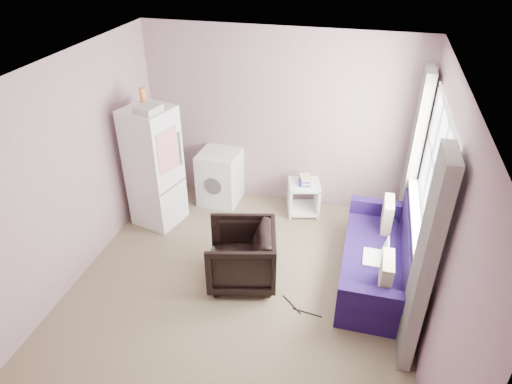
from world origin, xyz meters
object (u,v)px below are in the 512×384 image
at_px(side_table, 304,195).
at_px(sofa, 384,261).
at_px(armchair, 241,253).
at_px(washing_machine, 220,176).
at_px(fridge, 154,167).

bearing_deg(side_table, sofa, -47.18).
relative_size(armchair, sofa, 0.43).
xyz_separation_m(armchair, washing_machine, (-0.77, 1.59, 0.02)).
bearing_deg(armchair, washing_machine, -167.85).
bearing_deg(washing_machine, side_table, 2.62).
distance_m(armchair, washing_machine, 1.77).
bearing_deg(sofa, fridge, 170.33).
xyz_separation_m(armchair, side_table, (0.47, 1.58, -0.11)).
xyz_separation_m(side_table, sofa, (1.12, -1.20, 0.02)).
bearing_deg(sofa, armchair, -166.48).
height_order(side_table, sofa, sofa).
xyz_separation_m(washing_machine, sofa, (2.36, -1.21, -0.12)).
bearing_deg(sofa, washing_machine, 152.95).
height_order(washing_machine, side_table, washing_machine).
height_order(fridge, side_table, fridge).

